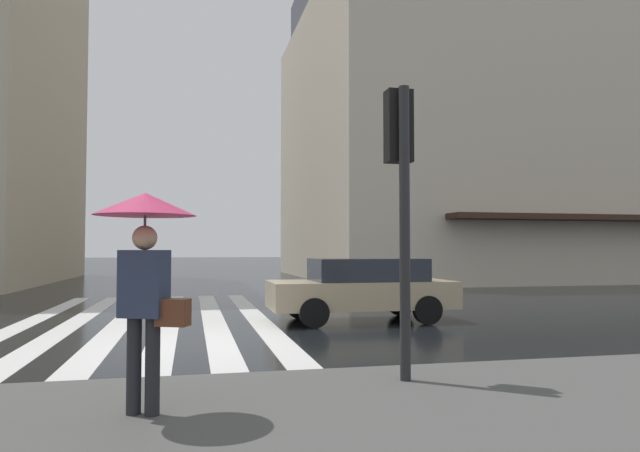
{
  "coord_description": "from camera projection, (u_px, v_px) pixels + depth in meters",
  "views": [
    {
      "loc": [
        -9.95,
        0.05,
        1.62
      ],
      "look_at": [
        3.71,
        -3.01,
        2.18
      ],
      "focal_mm": 32.33,
      "sensor_mm": 36.0,
      "label": 1
    }
  ],
  "objects": [
    {
      "name": "ground_plane",
      "position": [
        193.0,
        346.0,
        9.65
      ],
      "size": [
        220.0,
        220.0,
        0.0
      ],
      "primitive_type": "plane",
      "color": "black"
    },
    {
      "name": "zebra_crossing",
      "position": [
        147.0,
        319.0,
        13.32
      ],
      "size": [
        13.0,
        5.5,
        0.01
      ],
      "color": "silver",
      "rests_on": "ground_plane"
    },
    {
      "name": "haussmann_block_corner",
      "position": [
        527.0,
        126.0,
        35.55
      ],
      "size": [
        19.54,
        27.94,
        18.83
      ],
      "color": "beige",
      "rests_on": "ground_plane"
    },
    {
      "name": "traffic_signal_post",
      "position": [
        400.0,
        168.0,
        6.65
      ],
      "size": [
        0.44,
        0.3,
        3.33
      ],
      "color": "#232326",
      "rests_on": "sidewalk_pavement"
    },
    {
      "name": "car_champagne",
      "position": [
        363.0,
        288.0,
        12.93
      ],
      "size": [
        1.85,
        4.1,
        1.41
      ],
      "color": "tan",
      "rests_on": "ground_plane"
    },
    {
      "name": "pedestrian_with_floral_umbrella",
      "position": [
        146.0,
        243.0,
        5.16
      ],
      "size": [
        0.91,
        0.91,
        1.97
      ],
      "color": "#2D3851",
      "rests_on": "sidewalk_pavement"
    }
  ]
}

